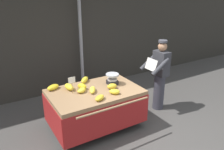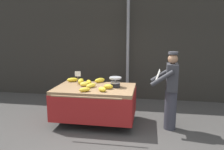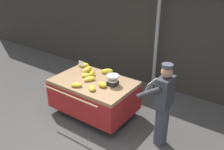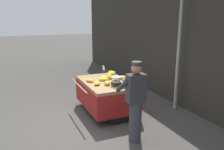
# 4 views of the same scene
# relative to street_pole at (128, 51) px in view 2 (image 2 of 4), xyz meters

# --- Properties ---
(ground_plane) EXTENTS (60.00, 60.00, 0.00)m
(ground_plane) POSITION_rel_street_pole_xyz_m (0.00, -2.75, -1.55)
(ground_plane) COLOR #423F3D
(back_wall) EXTENTS (16.00, 0.24, 4.26)m
(back_wall) POSITION_rel_street_pole_xyz_m (0.00, 0.36, 0.58)
(back_wall) COLOR #2D2B26
(back_wall) RESTS_ON ground
(street_pole) EXTENTS (0.09, 0.09, 3.11)m
(street_pole) POSITION_rel_street_pole_xyz_m (0.00, 0.00, 0.00)
(street_pole) COLOR gray
(street_pole) RESTS_ON ground
(banana_cart) EXTENTS (1.84, 1.39, 0.87)m
(banana_cart) POSITION_rel_street_pole_xyz_m (-0.56, -1.90, -0.90)
(banana_cart) COLOR #93704C
(banana_cart) RESTS_ON ground
(weighing_scale) EXTENTS (0.28, 0.28, 0.24)m
(weighing_scale) POSITION_rel_street_pole_xyz_m (-0.09, -1.81, -0.57)
(weighing_scale) COLOR black
(weighing_scale) RESTS_ON banana_cart
(price_sign) EXTENTS (0.14, 0.01, 0.34)m
(price_sign) POSITION_rel_street_pole_xyz_m (-1.00, -1.80, -0.44)
(price_sign) COLOR #997A51
(price_sign) RESTS_ON banana_cart
(banana_bunch_0) EXTENTS (0.22, 0.16, 0.11)m
(banana_bunch_0) POSITION_rel_street_pole_xyz_m (-0.22, -2.01, -0.63)
(banana_bunch_0) COLOR gold
(banana_bunch_0) RESTS_ON banana_cart
(banana_bunch_1) EXTENTS (0.29, 0.29, 0.11)m
(banana_bunch_1) POSITION_rel_street_pole_xyz_m (-0.55, -1.41, -0.63)
(banana_bunch_1) COLOR yellow
(banana_bunch_1) RESTS_ON banana_cart
(banana_bunch_2) EXTENTS (0.27, 0.24, 0.09)m
(banana_bunch_2) POSITION_rel_street_pole_xyz_m (-0.68, -2.33, -0.64)
(banana_bunch_2) COLOR gold
(banana_bunch_2) RESTS_ON banana_cart
(banana_bunch_3) EXTENTS (0.32, 0.26, 0.10)m
(banana_bunch_3) POSITION_rel_street_pole_xyz_m (-1.27, -1.43, -0.63)
(banana_bunch_3) COLOR gold
(banana_bunch_3) RESTS_ON banana_cart
(banana_bunch_4) EXTENTS (0.25, 0.23, 0.10)m
(banana_bunch_4) POSITION_rel_street_pole_xyz_m (-0.83, -1.85, -0.63)
(banana_bunch_4) COLOR yellow
(banana_bunch_4) RESTS_ON banana_cart
(banana_bunch_5) EXTENTS (0.24, 0.31, 0.10)m
(banana_bunch_5) POSITION_rel_street_pole_xyz_m (-0.64, -1.95, -0.64)
(banana_bunch_5) COLOR yellow
(banana_bunch_5) RESTS_ON banana_cart
(banana_bunch_6) EXTENTS (0.25, 0.24, 0.10)m
(banana_bunch_6) POSITION_rel_street_pole_xyz_m (-0.31, -2.25, -0.64)
(banana_bunch_6) COLOR yellow
(banana_bunch_6) RESTS_ON banana_cart
(banana_bunch_7) EXTENTS (0.16, 0.30, 0.12)m
(banana_bunch_7) POSITION_rel_street_pole_xyz_m (-0.99, -1.60, -0.62)
(banana_bunch_7) COLOR yellow
(banana_bunch_7) RESTS_ON banana_cart
(banana_bunch_8) EXTENTS (0.20, 0.24, 0.12)m
(banana_bunch_8) POSITION_rel_street_pole_xyz_m (-0.75, -1.71, -0.62)
(banana_bunch_8) COLOR gold
(banana_bunch_8) RESTS_ON banana_cart
(vendor_person) EXTENTS (0.59, 0.52, 1.71)m
(vendor_person) POSITION_rel_street_pole_xyz_m (1.14, -1.95, -0.68)
(vendor_person) COLOR #383842
(vendor_person) RESTS_ON ground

